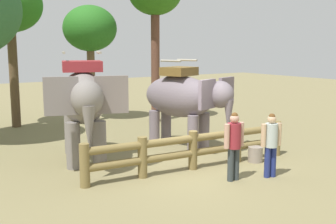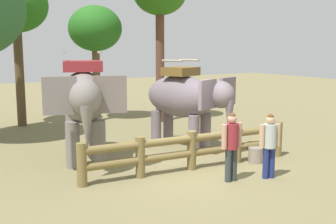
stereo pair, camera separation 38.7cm
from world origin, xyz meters
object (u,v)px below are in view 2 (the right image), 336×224
tourist_woman_in_black (270,141)px  feed_bucket (256,155)px  elephant_near_left (84,100)px  log_fence (192,148)px  tourist_man_in_blue (232,142)px  tree_far_left (95,30)px  elephant_center (186,99)px  tree_far_right (16,8)px

tourist_woman_in_black → feed_bucket: (0.70, 1.22, -0.72)m
elephant_near_left → log_fence: bearing=-47.2°
tourist_woman_in_black → tourist_man_in_blue: 1.01m
tourist_woman_in_black → tourist_man_in_blue: tourist_man_in_blue is taller
tree_far_left → log_fence: bearing=-94.5°
log_fence → tourist_woman_in_black: tourist_woman_in_black is taller
elephant_center → tourist_woman_in_black: 3.83m
log_fence → tree_far_right: (-2.51, 8.77, 4.19)m
log_fence → feed_bucket: (1.93, -0.39, -0.38)m
feed_bucket → elephant_near_left: bearing=146.5°
tourist_woman_in_black → tree_far_left: size_ratio=0.33×
tree_far_left → tree_far_right: tree_far_right is taller
elephant_center → tree_far_left: (-0.58, 6.21, 2.35)m
tourist_woman_in_black → tree_far_left: 10.45m
elephant_center → elephant_near_left: bearing=177.5°
tree_far_left → tourist_man_in_blue: bearing=-92.3°
tourist_woman_in_black → feed_bucket: 1.58m
elephant_near_left → tourist_man_in_blue: 4.41m
feed_bucket → tree_far_right: bearing=115.8°
elephant_center → feed_bucket: (0.69, -2.55, -1.39)m
tourist_man_in_blue → elephant_center: bearing=74.3°
elephant_near_left → feed_bucket: bearing=-33.5°
tree_far_right → feed_bucket: bearing=-64.2°
log_fence → tourist_man_in_blue: (0.27, -1.31, 0.38)m
tourist_woman_in_black → tree_far_left: bearing=93.3°
tree_far_right → elephant_center: bearing=-60.5°
tree_far_left → tree_far_right: 3.30m
elephant_near_left → tourist_man_in_blue: (2.40, -3.61, -0.78)m
elephant_center → tree_far_right: (-3.75, 6.62, 3.18)m
tree_far_right → log_fence: bearing=-74.0°
tourist_man_in_blue → tree_far_left: size_ratio=0.34×
log_fence → tourist_man_in_blue: 1.39m
tourist_woman_in_black → tree_far_left: (-0.57, 9.99, 3.01)m
log_fence → feed_bucket: log_fence is taller
elephant_near_left → tourist_woman_in_black: elephant_near_left is taller
tourist_man_in_blue → feed_bucket: (1.66, 0.91, -0.76)m
elephant_near_left → tree_far_left: size_ratio=0.75×
elephant_near_left → tourist_woman_in_black: size_ratio=2.30×
elephant_center → tree_far_left: 6.67m
elephant_near_left → feed_bucket: (4.07, -2.70, -1.54)m
elephant_center → tree_far_left: size_ratio=0.68×
log_fence → elephant_near_left: size_ratio=1.66×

